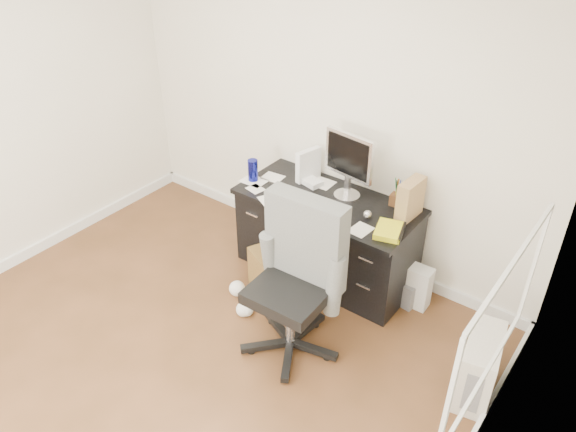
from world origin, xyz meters
name	(u,v)px	position (x,y,z in m)	size (l,w,h in m)	color
ground	(161,372)	(0.00, 0.00, 0.00)	(4.00, 4.00, 0.00)	#462C16
room_shell	(132,166)	(0.03, 0.03, 1.66)	(4.02, 4.02, 2.71)	silver
desk	(326,235)	(0.30, 1.65, 0.40)	(1.50, 0.70, 0.75)	black
loose_papers	(304,194)	(0.10, 1.60, 0.75)	(1.10, 0.60, 0.00)	silver
lcd_monitor	(349,166)	(0.40, 1.78, 1.03)	(0.45, 0.26, 0.57)	silver
keyboard	(311,201)	(0.22, 1.52, 0.76)	(0.45, 0.15, 0.03)	black
computer_mouse	(367,215)	(0.70, 1.60, 0.78)	(0.07, 0.07, 0.07)	silver
travel_mug	(253,170)	(-0.39, 1.53, 0.85)	(0.08, 0.08, 0.19)	navy
white_binder	(308,165)	(-0.02, 1.83, 0.89)	(0.11, 0.24, 0.28)	white
magazine_file	(410,199)	(0.94, 1.81, 0.91)	(0.13, 0.27, 0.31)	#A57B50
pen_cup	(396,192)	(0.77, 1.90, 0.87)	(0.10, 0.10, 0.24)	#563318
yellow_book	(389,231)	(0.93, 1.52, 0.77)	(0.20, 0.25, 0.04)	yellow
paper_remote	(315,214)	(0.35, 1.39, 0.76)	(0.25, 0.20, 0.02)	silver
office_chair	(290,284)	(0.59, 0.76, 0.60)	(0.68, 0.68, 1.20)	#525452
pc_tower	(479,367)	(1.84, 1.17, 0.24)	(0.22, 0.49, 0.49)	beige
shopping_bag	(414,285)	(1.09, 1.74, 0.18)	(0.27, 0.19, 0.37)	silver
wicker_basket	(280,272)	(0.14, 1.21, 0.20)	(0.40, 0.40, 0.40)	#4F3517
desk_printer	(402,283)	(0.97, 1.80, 0.11)	(0.36, 0.30, 0.21)	slate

